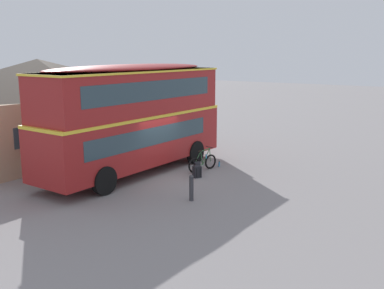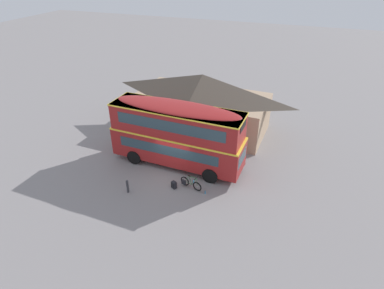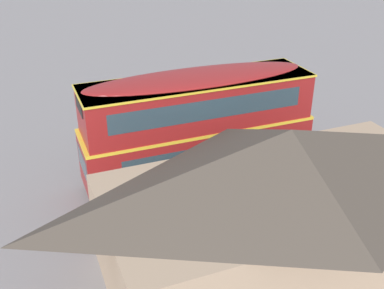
% 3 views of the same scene
% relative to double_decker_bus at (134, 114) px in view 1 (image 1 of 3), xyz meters
% --- Properties ---
extents(ground_plane, '(120.00, 120.00, 0.00)m').
position_rel_double_decker_bus_xyz_m(ground_plane, '(0.16, -1.41, -2.64)').
color(ground_plane, gray).
extents(double_decker_bus, '(9.72, 2.92, 4.79)m').
position_rel_double_decker_bus_xyz_m(double_decker_bus, '(0.00, 0.00, 0.00)').
color(double_decker_bus, black).
rests_on(double_decker_bus, ground).
extents(touring_bicycle, '(1.65, 0.60, 1.05)m').
position_rel_double_decker_bus_xyz_m(touring_bicycle, '(1.86, -2.34, -2.27)').
color(touring_bicycle, black).
rests_on(touring_bicycle, ground).
extents(backpack_on_ground, '(0.41, 0.38, 0.54)m').
position_rel_double_decker_bus_xyz_m(backpack_on_ground, '(0.86, -2.73, -2.36)').
color(backpack_on_ground, black).
rests_on(backpack_on_ground, ground).
extents(water_bottle_blue_sports, '(0.07, 0.07, 0.25)m').
position_rel_double_decker_bus_xyz_m(water_bottle_blue_sports, '(3.01, -2.59, -2.53)').
color(water_bottle_blue_sports, '#338CBF').
rests_on(water_bottle_blue_sports, ground).
extents(pub_building, '(11.64, 6.23, 4.96)m').
position_rel_double_decker_bus_xyz_m(pub_building, '(-0.18, 6.05, -0.10)').
color(pub_building, tan).
rests_on(pub_building, ground).
extents(kerb_bollard, '(0.16, 0.16, 0.97)m').
position_rel_double_decker_bus_xyz_m(kerb_bollard, '(-1.80, -4.20, -2.14)').
color(kerb_bollard, '#333338').
rests_on(kerb_bollard, ground).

